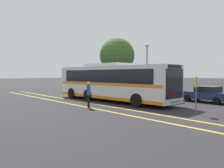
{
  "coord_description": "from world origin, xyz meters",
  "views": [
    {
      "loc": [
        13.42,
        -13.01,
        2.39
      ],
      "look_at": [
        -0.69,
        -0.33,
        1.51
      ],
      "focal_mm": 35.0,
      "sensor_mm": 36.0,
      "label": 1
    }
  ],
  "objects": [
    {
      "name": "parked_car_3",
      "position": [
        5.2,
        5.08,
        0.69
      ],
      "size": [
        4.13,
        2.02,
        1.36
      ],
      "rotation": [
        0.0,
        0.0,
        1.52
      ],
      "color": "navy",
      "rests_on": "ground_plane"
    },
    {
      "name": "tree_0",
      "position": [
        -9.38,
        8.44,
        5.0
      ],
      "size": [
        4.98,
        4.98,
        7.5
      ],
      "color": "#513823",
      "rests_on": "ground_plane"
    },
    {
      "name": "curb_strip",
      "position": [
        -0.69,
        6.58,
        0.07
      ],
      "size": [
        39.96,
        0.36,
        0.15
      ],
      "primitive_type": "cube",
      "color": "#99999E",
      "rests_on": "ground_plane"
    },
    {
      "name": "ground_plane",
      "position": [
        0.0,
        0.0,
        0.0
      ],
      "size": [
        220.0,
        220.0,
        0.0
      ],
      "primitive_type": "plane",
      "color": "#262628"
    },
    {
      "name": "parked_car_1",
      "position": [
        -6.5,
        5.06,
        0.67
      ],
      "size": [
        4.68,
        2.07,
        1.3
      ],
      "rotation": [
        0.0,
        0.0,
        1.53
      ],
      "color": "#335B33",
      "rests_on": "ground_plane"
    },
    {
      "name": "street_lamp",
      "position": [
        -3.31,
        7.68,
        4.23
      ],
      "size": [
        0.47,
        0.47,
        6.03
      ],
      "color": "#59595E",
      "rests_on": "ground_plane"
    },
    {
      "name": "lane_strip_0",
      "position": [
        -0.69,
        -2.53,
        0.0
      ],
      "size": [
        31.96,
        0.2,
        0.01
      ],
      "primitive_type": "cube",
      "rotation": [
        0.0,
        0.0,
        1.57
      ],
      "color": "gold",
      "rests_on": "ground_plane"
    },
    {
      "name": "pedestrian_0",
      "position": [
        0.93,
        -4.01,
        1.06
      ],
      "size": [
        0.46,
        0.44,
        1.84
      ],
      "rotation": [
        0.0,
        0.0,
        5.55
      ],
      "color": "black",
      "rests_on": "ground_plane"
    },
    {
      "name": "parked_car_0",
      "position": [
        -12.09,
        5.04,
        0.7
      ],
      "size": [
        4.06,
        2.1,
        1.36
      ],
      "rotation": [
        0.0,
        0.0,
        1.6
      ],
      "color": "#4C3823",
      "rests_on": "ground_plane"
    },
    {
      "name": "parked_car_2",
      "position": [
        -1.32,
        4.58,
        0.74
      ],
      "size": [
        4.15,
        1.87,
        1.44
      ],
      "rotation": [
        0.0,
        0.0,
        1.59
      ],
      "color": "#335B33",
      "rests_on": "ground_plane"
    },
    {
      "name": "bus_stop_sign",
      "position": [
        7.22,
        -0.79,
        1.41
      ],
      "size": [
        0.07,
        0.4,
        2.22
      ],
      "rotation": [
        0.0,
        0.0,
        -1.51
      ],
      "color": "#59595E",
      "rests_on": "ground_plane"
    },
    {
      "name": "lane_strip_1",
      "position": [
        -0.69,
        -3.97,
        0.0
      ],
      "size": [
        31.96,
        0.2,
        0.01
      ],
      "primitive_type": "cube",
      "rotation": [
        0.0,
        0.0,
        1.57
      ],
      "color": "gold",
      "rests_on": "ground_plane"
    },
    {
      "name": "transit_bus",
      "position": [
        -0.7,
        -0.33,
        1.73
      ],
      "size": [
        12.38,
        3.24,
        3.3
      ],
      "rotation": [
        0.0,
        0.0,
        -1.51
      ],
      "color": "silver",
      "rests_on": "ground_plane"
    }
  ]
}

